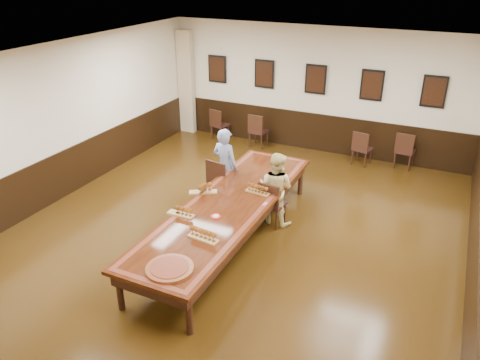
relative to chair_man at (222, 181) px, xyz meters
The scene contains 23 objects.
floor 1.54m from the chair_man, 58.61° to the right, with size 8.00×10.00×0.02m, color black.
ceiling 3.07m from the chair_man, 58.61° to the right, with size 8.00×10.00×0.02m, color white.
wall_back 4.00m from the chair_man, 78.66° to the left, with size 8.00×0.02×3.20m, color #EDE1C6.
wall_left 3.65m from the chair_man, 159.15° to the right, with size 0.02×10.00×3.20m, color #EDE1C6.
chair_man is the anchor object (origin of this frame).
chair_woman 1.31m from the chair_man, 15.39° to the right, with size 0.43×0.47×0.92m, color black, non-canonical shape.
spare_chair_a 3.86m from the chair_man, 118.35° to the left, with size 0.41×0.45×0.89m, color black, non-canonical shape.
spare_chair_b 3.38m from the chair_man, 100.53° to the left, with size 0.44×0.48×0.93m, color black, non-canonical shape.
spare_chair_c 3.95m from the chair_man, 56.55° to the left, with size 0.41×0.45×0.88m, color black, non-canonical shape.
spare_chair_d 4.75m from the chair_man, 48.31° to the left, with size 0.43×0.47×0.92m, color black, non-canonical shape.
person_man 0.32m from the chair_man, 80.27° to the left, with size 0.59×0.39×1.61m, color #4563AD.
person_woman 1.31m from the chair_man, 11.13° to the right, with size 0.71×0.55×1.44m, color #EEDF95.
pink_phone 1.69m from the chair_man, 35.67° to the right, with size 0.06×0.13×0.01m, color #EF4FA0.
curtain 4.76m from the chair_man, 129.90° to the left, with size 0.45×0.18×2.90m, color #C6B088.
wainscoting 1.45m from the chair_man, 58.61° to the right, with size 8.00×10.00×1.00m.
conference_table 1.46m from the chair_man, 58.61° to the right, with size 1.40×5.00×0.76m.
posters 4.02m from the chair_man, 78.45° to the left, with size 6.14×0.04×0.74m.
flight_a 1.12m from the chair_man, 80.96° to the right, with size 0.52×0.39×0.19m.
flight_b 1.28m from the chair_man, 30.77° to the right, with size 0.48×0.20×0.17m.
flight_c 1.98m from the chair_man, 82.84° to the right, with size 0.48×0.15×0.18m.
flight_d 2.62m from the chair_man, 69.01° to the right, with size 0.52×0.21×0.19m.
red_plate_grp 1.92m from the chair_man, 65.69° to the right, with size 0.18×0.18×0.02m.
carved_platter 3.43m from the chair_man, 74.86° to the right, with size 0.72×0.72×0.05m.
Camera 1 is at (3.30, -6.44, 4.66)m, focal length 35.00 mm.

